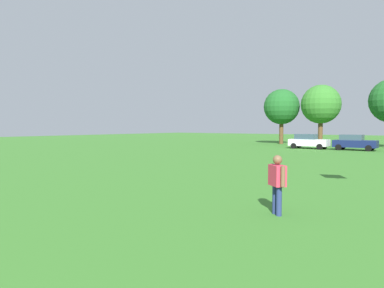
# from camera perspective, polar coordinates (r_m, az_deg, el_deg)

# --- Properties ---
(ground_plane) EXTENTS (160.00, 160.00, 0.00)m
(ground_plane) POSITION_cam_1_polar(r_m,az_deg,el_deg) (28.48, 24.92, -2.58)
(ground_plane) COLOR #387528
(adult_bystander) EXTENTS (0.66, 0.62, 1.76)m
(adult_bystander) POSITION_cam_1_polar(r_m,az_deg,el_deg) (10.61, 13.64, -5.61)
(adult_bystander) COLOR navy
(adult_bystander) RESTS_ON ground
(parked_car_white_0) EXTENTS (4.30, 2.02, 1.68)m
(parked_car_white_0) POSITION_cam_1_polar(r_m,az_deg,el_deg) (42.48, 18.30, 0.44)
(parked_car_white_0) COLOR white
(parked_car_white_0) RESTS_ON ground
(parked_car_navy_1) EXTENTS (4.30, 2.02, 1.68)m
(parked_car_navy_1) POSITION_cam_1_polar(r_m,az_deg,el_deg) (41.43, 24.79, 0.25)
(parked_car_navy_1) COLOR #141E4C
(parked_car_navy_1) RESTS_ON ground
(tree_far_left) EXTENTS (5.08, 5.08, 7.92)m
(tree_far_left) POSITION_cam_1_polar(r_m,az_deg,el_deg) (52.70, 14.31, 5.84)
(tree_far_left) COLOR brown
(tree_far_left) RESTS_ON ground
(tree_left) EXTENTS (5.23, 5.23, 8.14)m
(tree_left) POSITION_cam_1_polar(r_m,az_deg,el_deg) (50.74, 20.14, 6.03)
(tree_left) COLOR brown
(tree_left) RESTS_ON ground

